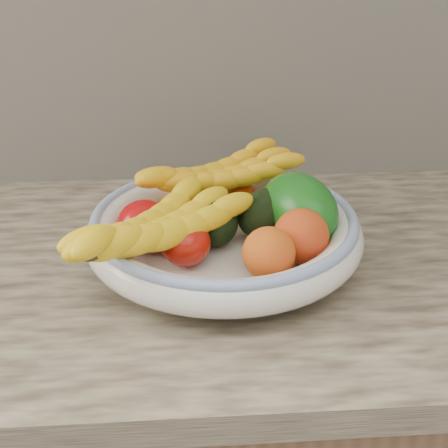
% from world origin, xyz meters
% --- Properties ---
extents(fruit_bowl, '(0.39, 0.39, 0.08)m').
position_xyz_m(fruit_bowl, '(0.00, 1.66, 0.95)').
color(fruit_bowl, silver).
rests_on(fruit_bowl, kitchen_counter).
extents(clementine_back_left, '(0.06, 0.06, 0.05)m').
position_xyz_m(clementine_back_left, '(-0.04, 1.76, 0.95)').
color(clementine_back_left, '#FF5C05').
rests_on(clementine_back_left, fruit_bowl).
extents(clementine_back_right, '(0.06, 0.06, 0.05)m').
position_xyz_m(clementine_back_right, '(0.03, 1.78, 0.95)').
color(clementine_back_right, '#EF4A05').
rests_on(clementine_back_right, fruit_bowl).
extents(tomato_left, '(0.08, 0.08, 0.07)m').
position_xyz_m(tomato_left, '(-0.11, 1.66, 0.96)').
color(tomato_left, '#AD0609').
rests_on(tomato_left, fruit_bowl).
extents(tomato_near_left, '(0.07, 0.07, 0.06)m').
position_xyz_m(tomato_near_left, '(-0.05, 1.60, 0.96)').
color(tomato_near_left, '#B11509').
rests_on(tomato_near_left, fruit_bowl).
extents(avocado_center, '(0.06, 0.09, 0.06)m').
position_xyz_m(avocado_center, '(-0.01, 1.66, 0.96)').
color(avocado_center, black).
rests_on(avocado_center, fruit_bowl).
extents(avocado_right, '(0.13, 0.13, 0.07)m').
position_xyz_m(avocado_right, '(0.07, 1.68, 0.96)').
color(avocado_right, black).
rests_on(avocado_right, fruit_bowl).
extents(green_mango, '(0.16, 0.18, 0.12)m').
position_xyz_m(green_mango, '(0.11, 1.67, 0.98)').
color(green_mango, '#0F510F').
rests_on(green_mango, fruit_bowl).
extents(peach_front, '(0.09, 0.09, 0.07)m').
position_xyz_m(peach_front, '(0.05, 1.56, 0.97)').
color(peach_front, orange).
rests_on(peach_front, fruit_bowl).
extents(peach_right, '(0.09, 0.09, 0.07)m').
position_xyz_m(peach_right, '(0.10, 1.60, 0.97)').
color(peach_right, orange).
rests_on(peach_right, fruit_bowl).
extents(banana_bunch_back, '(0.29, 0.21, 0.08)m').
position_xyz_m(banana_bunch_back, '(-0.00, 1.76, 0.99)').
color(banana_bunch_back, yellow).
rests_on(banana_bunch_back, fruit_bowl).
extents(banana_bunch_front, '(0.29, 0.31, 0.08)m').
position_xyz_m(banana_bunch_front, '(-0.09, 1.60, 0.98)').
color(banana_bunch_front, yellow).
rests_on(banana_bunch_front, fruit_bowl).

